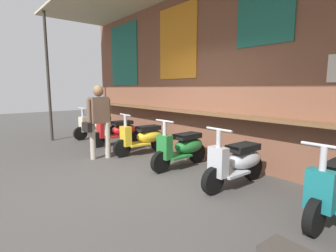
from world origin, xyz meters
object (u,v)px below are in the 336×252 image
Objects in this scene: scooter_cream at (98,125)px; shopper_with_handbag at (99,115)px; scooter_red at (118,131)px; scooter_silver at (238,161)px; scooter_yellow at (144,137)px; scooter_teal at (336,187)px; scooter_green at (183,147)px.

shopper_with_handbag is at bearing 62.36° from scooter_cream.
scooter_red and scooter_silver have the same top height.
scooter_yellow is 4.01m from scooter_teal.
scooter_yellow is at bearing 86.00° from scooter_cream.
scooter_yellow and scooter_teal have the same top height.
scooter_yellow is 0.87× the size of shopper_with_handbag.
scooter_green is 1.00× the size of scooter_silver.
scooter_yellow is at bearing 93.32° from scooter_red.
scooter_cream is 1.31m from scooter_red.
scooter_cream and scooter_teal have the same top height.
scooter_yellow is (1.24, 0.00, 0.00)m from scooter_red.
scooter_teal is at bearing 87.55° from scooter_green.
scooter_green is (1.36, 0.00, 0.00)m from scooter_yellow.
scooter_silver is at bearing 87.55° from scooter_green.
scooter_cream is 1.00× the size of scooter_red.
shopper_with_handbag is at bearing -69.30° from scooter_silver.
scooter_cream is 0.88× the size of shopper_with_handbag.
scooter_yellow is 1.19m from shopper_with_handbag.
scooter_green and scooter_teal have the same top height.
scooter_red is 1.00× the size of scooter_silver.
scooter_yellow is 1.36m from scooter_green.
scooter_cream and scooter_yellow have the same top height.
shopper_with_handbag reaches higher than scooter_green.
shopper_with_handbag is at bearing -60.14° from scooter_green.
scooter_red is 3.88m from scooter_silver.
scooter_silver is 1.00× the size of scooter_teal.
scooter_silver is at bearing 14.56° from shopper_with_handbag.
scooter_green is (3.91, 0.00, 0.00)m from scooter_cream.
scooter_red is at bearing -90.30° from scooter_teal.
scooter_green is 1.28m from scooter_silver.
scooter_yellow is at bearing -88.64° from scooter_silver.
scooter_red is 1.53m from shopper_with_handbag.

